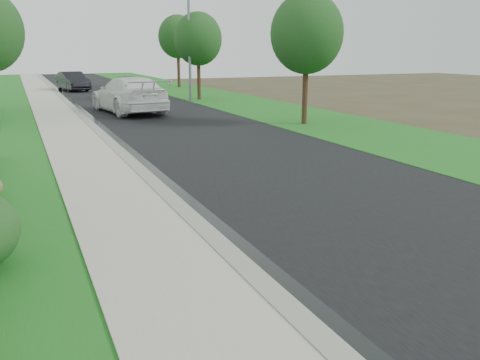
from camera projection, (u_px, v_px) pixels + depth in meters
name	position (u px, v px, depth m)	size (l,w,h in m)	color
road	(123.00, 99.00, 38.26)	(8.00, 90.00, 0.02)	black
curb	(65.00, 100.00, 36.61)	(0.40, 90.00, 0.12)	gray
wet_gutter	(70.00, 101.00, 36.76)	(0.50, 90.00, 0.00)	black
sidewalk	(46.00, 101.00, 36.11)	(2.20, 90.00, 0.10)	#ACA895
grass_strip	(17.00, 103.00, 35.38)	(1.60, 90.00, 0.06)	#1C601B
verge_far	(209.00, 96.00, 40.93)	(6.00, 90.00, 0.04)	#1C601B
white_suv	(129.00, 95.00, 29.57)	(2.89, 7.12, 2.07)	white
dark_car_mid	(127.00, 86.00, 39.50)	(2.01, 4.99, 1.70)	black
dark_car_far	(73.00, 81.00, 45.56)	(1.78, 5.11, 1.68)	black
streetlight	(186.00, 23.00, 35.17)	(2.07, 1.09, 9.53)	slate
tree_near_right	(307.00, 34.00, 24.12)	(3.48, 3.48, 6.27)	#362116
tree_mid_right	(198.00, 39.00, 36.50)	(3.45, 3.45, 6.26)	#362116
tree_far_right	(178.00, 37.00, 48.92)	(3.74, 3.74, 6.89)	#362116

